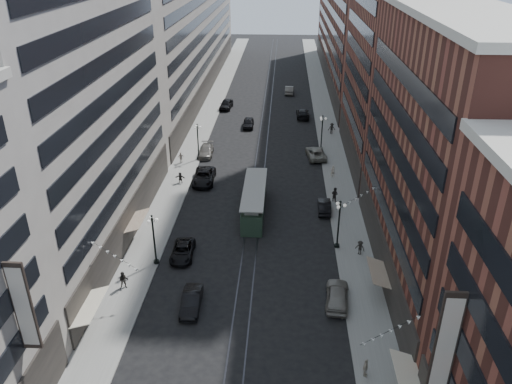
% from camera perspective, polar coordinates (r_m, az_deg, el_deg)
% --- Properties ---
extents(ground, '(220.00, 220.00, 0.00)m').
position_cam_1_polar(ground, '(78.68, 0.70, 4.94)').
color(ground, black).
rests_on(ground, ground).
extents(sidewalk_west, '(4.00, 180.00, 0.15)m').
position_cam_1_polar(sidewalk_west, '(89.10, -6.15, 7.47)').
color(sidewalk_west, gray).
rests_on(sidewalk_west, ground).
extents(sidewalk_east, '(4.00, 180.00, 0.15)m').
position_cam_1_polar(sidewalk_east, '(88.32, 8.20, 7.18)').
color(sidewalk_east, gray).
rests_on(sidewalk_east, ground).
extents(rail_west, '(0.12, 180.00, 0.02)m').
position_cam_1_polar(rail_west, '(88.07, 0.53, 7.35)').
color(rail_west, '#2D2D33').
rests_on(rail_west, ground).
extents(rail_east, '(0.12, 180.00, 0.02)m').
position_cam_1_polar(rail_east, '(88.02, 1.45, 7.33)').
color(rail_east, '#2D2D33').
rests_on(rail_east, ground).
extents(building_west_mid, '(8.00, 36.00, 28.00)m').
position_cam_1_polar(building_west_mid, '(52.48, -19.74, 8.40)').
color(building_west_mid, '#A29B90').
rests_on(building_west_mid, ground).
extents(building_west_far, '(8.00, 90.00, 26.00)m').
position_cam_1_polar(building_west_far, '(112.07, -7.56, 18.15)').
color(building_west_far, '#A29B90').
rests_on(building_west_far, ground).
extents(building_east_mid, '(8.00, 30.00, 24.00)m').
position_cam_1_polar(building_east_mid, '(46.56, 20.31, 3.44)').
color(building_east_mid, brown).
rests_on(building_east_mid, ground).
extents(building_east_tower, '(8.00, 26.00, 42.00)m').
position_cam_1_polar(building_east_tower, '(70.91, 15.33, 19.22)').
color(building_east_tower, brown).
rests_on(building_east_tower, ground).
extents(building_east_far, '(8.00, 72.00, 24.00)m').
position_cam_1_polar(building_east_far, '(120.10, 10.31, 18.03)').
color(building_east_far, brown).
rests_on(building_east_far, ground).
extents(lamppost_sw_far, '(1.03, 1.14, 5.52)m').
position_cam_1_polar(lamppost_sw_far, '(50.10, -11.59, -5.17)').
color(lamppost_sw_far, black).
rests_on(lamppost_sw_far, sidewalk_west).
extents(lamppost_sw_mid, '(1.03, 1.14, 5.52)m').
position_cam_1_polar(lamppost_sw_mid, '(73.88, -6.65, 5.86)').
color(lamppost_sw_mid, black).
rests_on(lamppost_sw_mid, sidewalk_west).
extents(lamppost_se_far, '(1.03, 1.14, 5.52)m').
position_cam_1_polar(lamppost_se_far, '(52.34, 9.44, -3.49)').
color(lamppost_se_far, black).
rests_on(lamppost_se_far, sidewalk_east).
extents(lamppost_se_mid, '(1.03, 1.14, 5.52)m').
position_cam_1_polar(lamppost_se_mid, '(77.77, 7.54, 6.88)').
color(lamppost_se_mid, black).
rests_on(lamppost_se_mid, sidewalk_east).
extents(streetcar, '(2.60, 11.73, 3.24)m').
position_cam_1_polar(streetcar, '(59.32, -0.19, -1.05)').
color(streetcar, '#263C2C').
rests_on(streetcar, ground).
extents(car_2, '(2.36, 4.84, 1.32)m').
position_cam_1_polar(car_2, '(52.10, -8.38, -6.70)').
color(car_2, black).
rests_on(car_2, ground).
extents(car_4, '(2.50, 5.17, 1.70)m').
position_cam_1_polar(car_4, '(46.03, 9.27, -11.54)').
color(car_4, gray).
rests_on(car_4, ground).
extents(car_5, '(1.72, 4.58, 1.49)m').
position_cam_1_polar(car_5, '(45.31, -7.39, -12.26)').
color(car_5, black).
rests_on(car_5, ground).
extents(pedestrian_2, '(0.95, 0.69, 1.76)m').
position_cam_1_polar(pedestrian_2, '(48.45, -14.88, -9.72)').
color(pedestrian_2, black).
rests_on(pedestrian_2, sidewalk_west).
extents(pedestrian_4, '(0.65, 0.98, 1.53)m').
position_cam_1_polar(pedestrian_4, '(39.86, 12.41, -19.02)').
color(pedestrian_4, '#A99F8C').
rests_on(pedestrian_4, sidewalk_east).
extents(car_7, '(2.91, 6.06, 1.66)m').
position_cam_1_polar(car_7, '(67.50, -5.97, 1.75)').
color(car_7, black).
rests_on(car_7, ground).
extents(car_8, '(2.26, 5.19, 1.49)m').
position_cam_1_polar(car_8, '(76.31, -5.74, 4.70)').
color(car_8, '#66615A').
rests_on(car_8, ground).
extents(car_9, '(2.58, 5.40, 1.78)m').
position_cam_1_polar(car_9, '(98.77, -3.42, 9.99)').
color(car_9, black).
rests_on(car_9, ground).
extents(car_10, '(1.61, 4.31, 1.40)m').
position_cam_1_polar(car_10, '(60.45, 7.82, -1.61)').
color(car_10, black).
rests_on(car_10, ground).
extents(car_11, '(3.28, 5.91, 1.56)m').
position_cam_1_polar(car_11, '(75.53, 6.86, 4.43)').
color(car_11, gray).
rests_on(car_11, ground).
extents(car_12, '(2.38, 5.62, 1.62)m').
position_cam_1_polar(car_12, '(93.70, 5.36, 8.94)').
color(car_12, black).
rests_on(car_12, ground).
extents(car_13, '(1.91, 4.62, 1.57)m').
position_cam_1_polar(car_13, '(88.11, -0.88, 7.89)').
color(car_13, black).
rests_on(car_13, ground).
extents(car_14, '(1.85, 5.04, 1.65)m').
position_cam_1_polar(car_14, '(109.30, 3.81, 11.57)').
color(car_14, '#646159').
rests_on(car_14, ground).
extents(pedestrian_5, '(1.43, 0.58, 1.50)m').
position_cam_1_polar(pedestrian_5, '(67.47, -8.65, 1.64)').
color(pedestrian_5, black).
rests_on(pedestrian_5, sidewalk_west).
extents(pedestrian_6, '(1.04, 0.73, 1.62)m').
position_cam_1_polar(pedestrian_6, '(73.72, -8.57, 3.91)').
color(pedestrian_6, '#A29486').
rests_on(pedestrian_6, sidewalk_west).
extents(pedestrian_7, '(1.01, 0.95, 1.85)m').
position_cam_1_polar(pedestrian_7, '(62.60, 8.98, -0.27)').
color(pedestrian_7, black).
rests_on(pedestrian_7, sidewalk_east).
extents(pedestrian_8, '(0.67, 0.54, 1.61)m').
position_cam_1_polar(pedestrian_8, '(69.31, 8.75, 2.38)').
color(pedestrian_8, beige).
rests_on(pedestrian_8, sidewalk_east).
extents(pedestrian_9, '(1.28, 0.70, 1.88)m').
position_cam_1_polar(pedestrian_9, '(85.48, 8.65, 7.21)').
color(pedestrian_9, black).
rests_on(pedestrian_9, sidewalk_east).
extents(pedestrian_extra_0, '(1.10, 0.89, 1.58)m').
position_cam_1_polar(pedestrian_extra_0, '(52.68, 11.80, -6.24)').
color(pedestrian_extra_0, black).
rests_on(pedestrian_extra_0, sidewalk_east).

